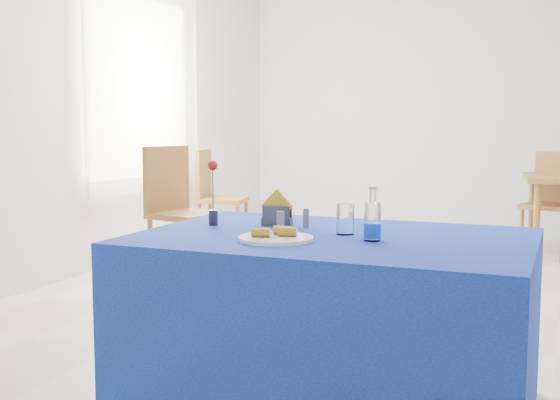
# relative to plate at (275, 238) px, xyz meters

# --- Properties ---
(floor) EXTENTS (7.00, 7.00, 0.00)m
(floor) POSITION_rel_plate_xyz_m (-0.08, 2.10, -0.77)
(floor) COLOR beige
(floor) RESTS_ON ground
(room_shell) EXTENTS (7.00, 7.00, 7.00)m
(room_shell) POSITION_rel_plate_xyz_m (-0.08, 2.10, 0.98)
(room_shell) COLOR silver
(room_shell) RESTS_ON ground
(window_pane) EXTENTS (0.04, 1.50, 1.60)m
(window_pane) POSITION_rel_plate_xyz_m (-2.55, 2.90, 0.78)
(window_pane) COLOR white
(window_pane) RESTS_ON room_shell
(curtain) EXTENTS (0.04, 1.75, 1.85)m
(curtain) POSITION_rel_plate_xyz_m (-2.48, 2.90, 0.78)
(curtain) COLOR white
(curtain) RESTS_ON room_shell
(plate) EXTENTS (0.30, 0.30, 0.01)m
(plate) POSITION_rel_plate_xyz_m (0.00, 0.00, 0.00)
(plate) COLOR white
(plate) RESTS_ON blue_table
(drinking_glass) EXTENTS (0.07, 0.07, 0.13)m
(drinking_glass) POSITION_rel_plate_xyz_m (0.21, 0.25, 0.06)
(drinking_glass) COLOR white
(drinking_glass) RESTS_ON blue_table
(salt_shaker) EXTENTS (0.03, 0.03, 0.08)m
(salt_shaker) POSITION_rel_plate_xyz_m (-0.01, 0.37, 0.04)
(salt_shaker) COLOR slate
(salt_shaker) RESTS_ON blue_table
(pepper_shaker) EXTENTS (0.03, 0.03, 0.08)m
(pepper_shaker) POSITION_rel_plate_xyz_m (-0.08, 0.23, 0.04)
(pepper_shaker) COLOR slate
(pepper_shaker) RESTS_ON blue_table
(blue_table) EXTENTS (1.60, 1.10, 0.76)m
(blue_table) POSITION_rel_plate_xyz_m (0.17, 0.22, -0.39)
(blue_table) COLOR navy
(blue_table) RESTS_ON floor
(water_bottle) EXTENTS (0.07, 0.07, 0.21)m
(water_bottle) POSITION_rel_plate_xyz_m (0.35, 0.14, 0.06)
(water_bottle) COLOR white
(water_bottle) RESTS_ON blue_table
(napkin_holder) EXTENTS (0.15, 0.07, 0.17)m
(napkin_holder) POSITION_rel_plate_xyz_m (-0.16, 0.39, 0.04)
(napkin_holder) COLOR #3B3B40
(napkin_holder) RESTS_ON blue_table
(rose_vase) EXTENTS (0.05, 0.05, 0.29)m
(rose_vase) POSITION_rel_plate_xyz_m (-0.42, 0.28, 0.13)
(rose_vase) COLOR #232227
(rose_vase) RESTS_ON blue_table
(chair_bg_left) EXTENTS (0.54, 0.54, 0.97)m
(chair_bg_left) POSITION_rel_plate_xyz_m (0.94, 4.36, -0.21)
(chair_bg_left) COLOR #935B2A
(chair_bg_left) RESTS_ON floor
(chair_win_a) EXTENTS (0.56, 0.56, 1.05)m
(chair_win_a) POSITION_rel_plate_xyz_m (-1.76, 2.20, -0.16)
(chair_win_a) COLOR #935B2A
(chair_win_a) RESTS_ON floor
(chair_win_b) EXTENTS (0.52, 0.52, 0.98)m
(chair_win_b) POSITION_rel_plate_xyz_m (-2.15, 3.56, -0.20)
(chair_win_b) COLOR #935B2A
(chair_win_b) RESTS_ON floor
(banana_pieces) EXTENTS (0.17, 0.13, 0.04)m
(banana_pieces) POSITION_rel_plate_xyz_m (0.00, 0.02, 0.03)
(banana_pieces) COLOR yellow
(banana_pieces) RESTS_ON plate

